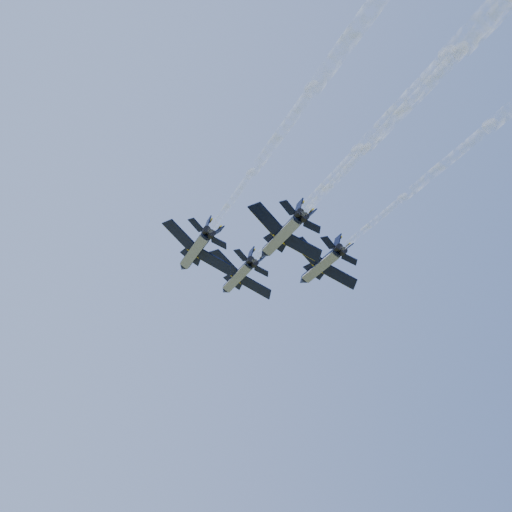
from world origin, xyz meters
name	(u,v)px	position (x,y,z in m)	size (l,w,h in m)	color
jet_lead	(238,277)	(2.02, 12.17, 96.74)	(10.38, 15.62, 6.66)	black
jet_left	(195,250)	(-8.05, 3.54, 96.74)	(10.38, 15.62, 6.66)	black
jet_right	(321,266)	(11.62, 2.35, 96.74)	(10.38, 15.62, 6.66)	black
jet_slot	(282,235)	(0.91, -6.57, 96.74)	(10.38, 15.62, 6.66)	black
smoke_trail_lead	(408,112)	(-1.55, -39.70, 96.77)	(6.70, 69.33, 2.68)	white
smoke_trail_left	(364,31)	(-11.62, -48.33, 96.77)	(6.70, 69.33, 2.68)	white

